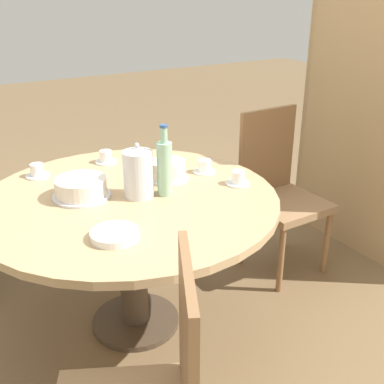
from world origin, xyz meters
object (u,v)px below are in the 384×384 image
bookshelf (380,103)px  cake_second (168,171)px  water_bottle (165,167)px  cup_a (37,171)px  cup_c (106,158)px  cake_main (81,188)px  chair_a (279,190)px  coffee_pot (138,172)px  cup_d (238,179)px  cup_b (205,167)px

bookshelf → cake_second: bearing=86.6°
water_bottle → cup_a: 0.70m
water_bottle → cup_c: 0.56m
cup_c → cup_a: bearing=-87.2°
cake_main → cup_a: size_ratio=2.17×
water_bottle → cup_a: (-0.53, -0.45, -0.11)m
chair_a → water_bottle: (0.16, -0.84, 0.36)m
coffee_pot → cup_d: 0.50m
bookshelf → cup_a: bookshelf is taller
chair_a → cup_a: chair_a is taller
cup_b → cup_c: same height
chair_a → coffee_pot: size_ratio=3.75×
coffee_pot → cup_d: (0.12, 0.47, -0.09)m
cup_d → coffee_pot: bearing=-103.8°
cake_second → cup_c: cake_second is taller
coffee_pot → cake_main: coffee_pot is taller
coffee_pot → cup_a: size_ratio=2.11×
chair_a → cake_second: 0.78m
chair_a → cake_main: 1.21m
cup_d → water_bottle: bearing=-101.1°
chair_a → bookshelf: bearing=-9.1°
water_bottle → cup_d: size_ratio=2.74×
cup_b → cup_d: (0.22, 0.05, 0.00)m
coffee_pot → cake_second: bearing=117.7°
coffee_pot → cake_main: 0.27m
cake_main → cake_second: bearing=88.4°
chair_a → cup_a: bearing=162.4°
water_bottle → cake_second: (-0.16, 0.10, -0.09)m
cake_main → cup_a: bearing=-163.4°
cake_main → coffee_pot: bearing=62.0°
cup_d → chair_a: bearing=115.9°
cup_a → water_bottle: bearing=40.4°
water_bottle → chair_a: bearing=100.9°
chair_a → cake_main: size_ratio=3.64×
coffee_pot → cup_b: 0.44m
cup_a → cup_c: same height
cake_second → cup_a: size_ratio=1.69×
cup_b → cup_d: same height
water_bottle → cake_main: water_bottle is taller
cup_c → cake_main: bearing=-35.2°
coffee_pot → cake_second: (-0.11, 0.21, -0.07)m
cup_a → cup_c: size_ratio=1.00×
cake_main → cake_second: cake_second is taller
bookshelf → cake_second: size_ratio=9.56×
bookshelf → cake_second: 1.43m
coffee_pot → cake_second: size_ratio=1.25×
cake_second → cup_b: 0.21m
cup_a → cup_b: 0.85m
cake_main → cup_b: 0.65m
bookshelf → water_bottle: bookshelf is taller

